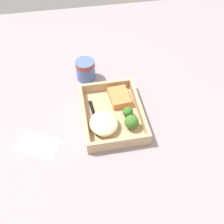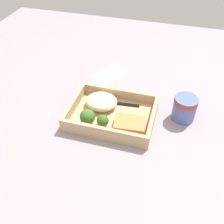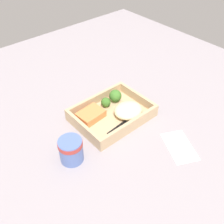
{
  "view_description": "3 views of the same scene",
  "coord_description": "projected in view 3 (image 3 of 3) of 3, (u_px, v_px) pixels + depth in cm",
  "views": [
    {
      "loc": [
        57.96,
        -10.63,
        70.84
      ],
      "look_at": [
        0.0,
        0.0,
        2.7
      ],
      "focal_mm": 42.0,
      "sensor_mm": 36.0,
      "label": 1
    },
    {
      "loc": [
        -17.05,
        60.21,
        58.79
      ],
      "look_at": [
        0.0,
        0.0,
        2.7
      ],
      "focal_mm": 42.0,
      "sensor_mm": 36.0,
      "label": 2
    },
    {
      "loc": [
        -47.21,
        -54.41,
        65.29
      ],
      "look_at": [
        0.0,
        0.0,
        2.7
      ],
      "focal_mm": 42.0,
      "sensor_mm": 36.0,
      "label": 3
    }
  ],
  "objects": [
    {
      "name": "ground_plane",
      "position": [
        112.0,
        119.0,
        0.98
      ],
      "size": [
        160.0,
        160.0,
        2.0
      ],
      "primitive_type": "cube",
      "color": "gray"
    },
    {
      "name": "takeout_tray",
      "position": [
        112.0,
        116.0,
        0.97
      ],
      "size": [
        27.35,
        20.45,
        1.2
      ],
      "primitive_type": "cube",
      "color": "tan",
      "rests_on": "ground_plane"
    },
    {
      "name": "tray_rim",
      "position": [
        112.0,
        111.0,
        0.95
      ],
      "size": [
        27.35,
        20.45,
        3.58
      ],
      "color": "tan",
      "rests_on": "takeout_tray"
    },
    {
      "name": "salmon_fillet",
      "position": [
        91.0,
        115.0,
        0.94
      ],
      "size": [
        9.8,
        7.65,
        2.72
      ],
      "primitive_type": "cube",
      "rotation": [
        0.0,
        0.0,
        0.09
      ],
      "color": "#E88045",
      "rests_on": "takeout_tray"
    },
    {
      "name": "mashed_potatoes",
      "position": [
        128.0,
        110.0,
        0.95
      ],
      "size": [
        10.71,
        9.55,
        3.94
      ],
      "primitive_type": "ellipsoid",
      "color": "beige",
      "rests_on": "takeout_tray"
    },
    {
      "name": "broccoli_floret_1",
      "position": [
        106.0,
        102.0,
        0.99
      ],
      "size": [
        3.66,
        3.66,
        3.98
      ],
      "color": "#8BAC5B",
      "rests_on": "takeout_tray"
    },
    {
      "name": "broccoli_floret_2",
      "position": [
        115.0,
        96.0,
        1.01
      ],
      "size": [
        4.76,
        4.76,
        5.05
      ],
      "color": "#83A663",
      "rests_on": "takeout_tray"
    },
    {
      "name": "fork",
      "position": [
        126.0,
        121.0,
        0.93
      ],
      "size": [
        15.88,
        2.99,
        0.44
      ],
      "color": "black",
      "rests_on": "takeout_tray"
    },
    {
      "name": "paper_cup",
      "position": [
        71.0,
        149.0,
        0.8
      ],
      "size": [
        7.56,
        7.56,
        8.13
      ],
      "color": "#536BAD",
      "rests_on": "ground_plane"
    },
    {
      "name": "receipt_slip",
      "position": [
        179.0,
        146.0,
        0.86
      ],
      "size": [
        13.38,
        15.83,
        0.24
      ],
      "primitive_type": "cube",
      "rotation": [
        0.0,
        0.0,
        -0.47
      ],
      "color": "white",
      "rests_on": "ground_plane"
    }
  ]
}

